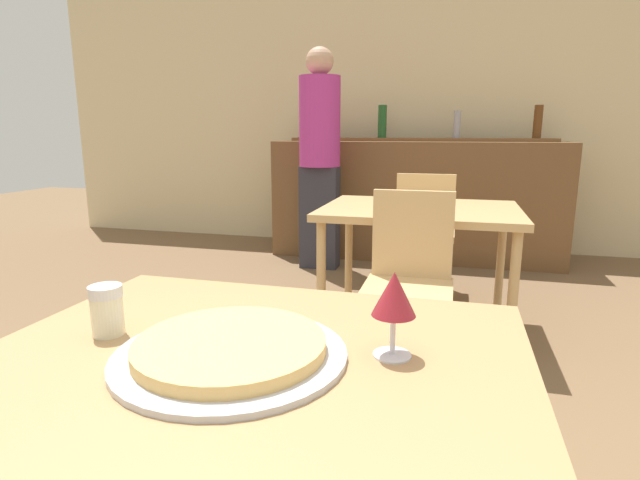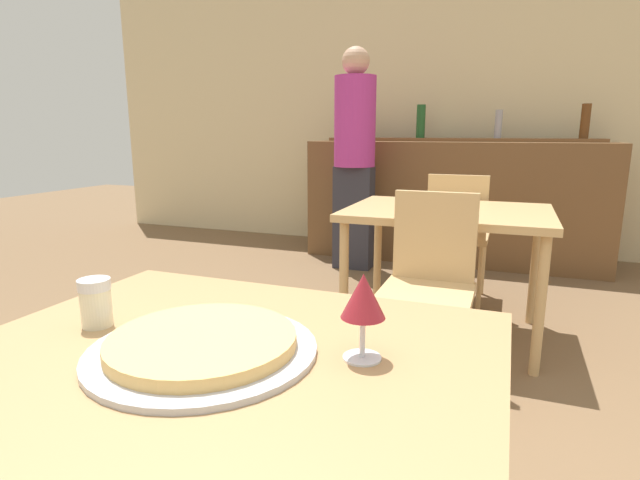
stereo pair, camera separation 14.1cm
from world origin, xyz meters
name	(u,v)px [view 1 (the left image)]	position (x,y,z in m)	size (l,w,h in m)	color
wall_back	(422,106)	(0.00, 4.37, 1.40)	(8.00, 0.05, 2.80)	beige
dining_table_near	(250,398)	(0.00, 0.00, 0.66)	(1.01, 0.81, 0.75)	#A87F51
dining_table_far	(420,221)	(0.17, 2.07, 0.66)	(1.09, 0.84, 0.73)	tan
bar_counter	(415,200)	(0.00, 3.86, 0.53)	(2.60, 0.56, 1.07)	brown
bar_back_shelf	(417,135)	(-0.01, 4.00, 1.12)	(2.39, 0.24, 0.33)	brown
chair_far_side_front	(409,272)	(0.17, 1.48, 0.52)	(0.40, 0.40, 0.88)	tan
chair_far_side_back	(425,226)	(0.17, 2.66, 0.52)	(0.40, 0.40, 0.88)	tan
pizza_tray	(231,349)	(-0.03, -0.02, 0.77)	(0.42, 0.42, 0.04)	#B7B7BC
cheese_shaker	(107,310)	(-0.31, 0.02, 0.80)	(0.07, 0.07, 0.10)	beige
person_standing	(320,151)	(-0.75, 3.28, 0.99)	(0.34, 0.34, 1.82)	#2D2D38
wine_glass	(394,297)	(0.25, 0.06, 0.87)	(0.08, 0.08, 0.16)	silver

